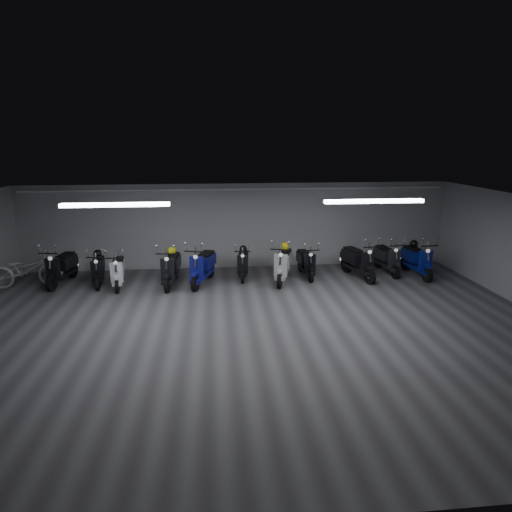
{
  "coord_description": "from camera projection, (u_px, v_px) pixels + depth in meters",
  "views": [
    {
      "loc": [
        -0.79,
        -8.71,
        4.14
      ],
      "look_at": [
        0.32,
        2.5,
        1.05
      ],
      "focal_mm": 29.68,
      "sensor_mm": 36.0,
      "label": 1
    }
  ],
  "objects": [
    {
      "name": "scooter_10",
      "position": [
        417.0,
        255.0,
        13.18
      ],
      "size": [
        0.77,
        1.91,
        1.39
      ],
      "primitive_type": null,
      "rotation": [
        0.0,
        0.0,
        0.08
      ],
      "color": "navy",
      "rests_on": "floor"
    },
    {
      "name": "helmet_0",
      "position": [
        285.0,
        247.0,
        12.84
      ],
      "size": [
        0.28,
        0.28,
        0.28
      ],
      "primitive_type": "sphere",
      "color": "#C6B50B",
      "rests_on": "scooter_6"
    },
    {
      "name": "helmet_2",
      "position": [
        172.0,
        251.0,
        12.5
      ],
      "size": [
        0.25,
        0.25,
        0.25
      ],
      "primitive_type": "sphere",
      "color": "#B9BC0B",
      "rests_on": "scooter_3"
    },
    {
      "name": "floor",
      "position": [
        253.0,
        331.0,
        9.53
      ],
      "size": [
        14.0,
        10.0,
        0.01
      ],
      "primitive_type": "cube",
      "color": "#3E3E41",
      "rests_on": "ground"
    },
    {
      "name": "scooter_8",
      "position": [
        359.0,
        256.0,
        12.98
      ],
      "size": [
        1.11,
        1.99,
        1.41
      ],
      "primitive_type": null,
      "rotation": [
        0.0,
        0.0,
        0.27
      ],
      "color": "black",
      "rests_on": "floor"
    },
    {
      "name": "ceiling",
      "position": [
        252.0,
        207.0,
        8.79
      ],
      "size": [
        14.0,
        10.0,
        0.01
      ],
      "primitive_type": "cube",
      "color": "gray",
      "rests_on": "ground"
    },
    {
      "name": "scooter_9",
      "position": [
        387.0,
        254.0,
        13.48
      ],
      "size": [
        0.75,
        1.79,
        1.29
      ],
      "primitive_type": null,
      "rotation": [
        0.0,
        0.0,
        0.1
      ],
      "color": "black",
      "rests_on": "floor"
    },
    {
      "name": "front_wall",
      "position": [
        296.0,
        415.0,
        4.36
      ],
      "size": [
        14.0,
        0.01,
        2.8
      ],
      "primitive_type": "cube",
      "color": "gray",
      "rests_on": "ground"
    },
    {
      "name": "scooter_6",
      "position": [
        283.0,
        259.0,
        12.67
      ],
      "size": [
        1.19,
        2.02,
        1.42
      ],
      "primitive_type": null,
      "rotation": [
        0.0,
        0.0,
        -0.31
      ],
      "color": "silver",
      "rests_on": "floor"
    },
    {
      "name": "helmet_4",
      "position": [
        98.0,
        254.0,
        12.56
      ],
      "size": [
        0.26,
        0.26,
        0.26
      ],
      "primitive_type": "sphere",
      "color": "black",
      "rests_on": "scooter_1"
    },
    {
      "name": "scooter_5",
      "position": [
        243.0,
        259.0,
        13.05
      ],
      "size": [
        0.7,
        1.67,
        1.21
      ],
      "primitive_type": null,
      "rotation": [
        0.0,
        0.0,
        -0.1
      ],
      "color": "black",
      "rests_on": "floor"
    },
    {
      "name": "conduit",
      "position": [
        239.0,
        189.0,
        13.56
      ],
      "size": [
        13.6,
        0.05,
        0.05
      ],
      "primitive_type": "cylinder",
      "rotation": [
        0.0,
        1.57,
        0.0
      ],
      "color": "white",
      "rests_on": "back_wall"
    },
    {
      "name": "back_wall",
      "position": [
        239.0,
        226.0,
        13.97
      ],
      "size": [
        14.0,
        0.01,
        2.8
      ],
      "primitive_type": "cube",
      "color": "gray",
      "rests_on": "ground"
    },
    {
      "name": "scooter_3",
      "position": [
        171.0,
        263.0,
        12.32
      ],
      "size": [
        0.81,
        1.92,
        1.39
      ],
      "primitive_type": null,
      "rotation": [
        0.0,
        0.0,
        -0.1
      ],
      "color": "black",
      "rests_on": "floor"
    },
    {
      "name": "helmet_1",
      "position": [
        243.0,
        249.0,
        13.2
      ],
      "size": [
        0.23,
        0.23,
        0.23
      ],
      "primitive_type": "sphere",
      "color": "black",
      "rests_on": "scooter_5"
    },
    {
      "name": "scooter_2",
      "position": [
        118.0,
        266.0,
        12.23
      ],
      "size": [
        0.77,
        1.75,
        1.26
      ],
      "primitive_type": null,
      "rotation": [
        0.0,
        0.0,
        0.13
      ],
      "color": "silver",
      "rests_on": "floor"
    },
    {
      "name": "bicycle",
      "position": [
        25.0,
        266.0,
        12.2
      ],
      "size": [
        2.04,
        0.97,
        1.27
      ],
      "primitive_type": "imported",
      "rotation": [
        0.0,
        0.0,
        1.72
      ],
      "color": "silver",
      "rests_on": "floor"
    },
    {
      "name": "fluor_strip_right",
      "position": [
        374.0,
        201.0,
        10.05
      ],
      "size": [
        2.4,
        0.18,
        0.08
      ],
      "primitive_type": "cube",
      "color": "white",
      "rests_on": "ceiling"
    },
    {
      "name": "fluor_strip_left",
      "position": [
        115.0,
        205.0,
        9.48
      ],
      "size": [
        2.4,
        0.18,
        0.08
      ],
      "primitive_type": "cube",
      "color": "white",
      "rests_on": "ceiling"
    },
    {
      "name": "scooter_0",
      "position": [
        61.0,
        262.0,
        12.42
      ],
      "size": [
        0.9,
        1.92,
        1.37
      ],
      "primitive_type": null,
      "rotation": [
        0.0,
        0.0,
        -0.16
      ],
      "color": "black",
      "rests_on": "floor"
    },
    {
      "name": "scooter_4",
      "position": [
        203.0,
        261.0,
        12.42
      ],
      "size": [
        1.23,
        2.03,
        1.43
      ],
      "primitive_type": null,
      "rotation": [
        0.0,
        0.0,
        -0.33
      ],
      "color": "navy",
      "rests_on": "floor"
    },
    {
      "name": "scooter_1",
      "position": [
        98.0,
        265.0,
        12.42
      ],
      "size": [
        0.81,
        1.7,
        1.21
      ],
      "primitive_type": null,
      "rotation": [
        0.0,
        0.0,
        0.17
      ],
      "color": "black",
      "rests_on": "floor"
    },
    {
      "name": "scooter_7",
      "position": [
        306.0,
        258.0,
        13.11
      ],
      "size": [
        0.66,
        1.69,
        1.23
      ],
      "primitive_type": null,
      "rotation": [
        0.0,
        0.0,
        0.07
      ],
      "color": "black",
      "rests_on": "floor"
    },
    {
      "name": "helmet_3",
      "position": [
        414.0,
        244.0,
        13.35
      ],
      "size": [
        0.25,
        0.25,
        0.25
      ],
      "primitive_type": "sphere",
      "color": "black",
      "rests_on": "scooter_10"
    }
  ]
}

